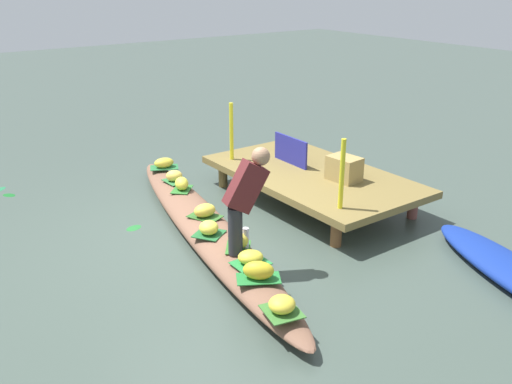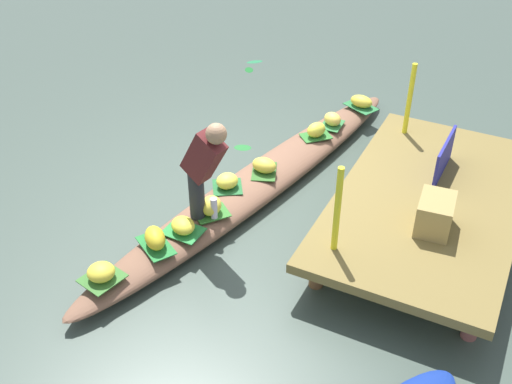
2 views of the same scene
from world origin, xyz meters
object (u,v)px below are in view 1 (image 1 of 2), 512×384
at_px(banana_bunch_0, 258,270).
at_px(vendor_boat, 205,228).
at_px(produce_crate, 344,169).
at_px(vendor_person, 245,195).
at_px(water_bottle, 246,238).
at_px(banana_bunch_8, 251,257).
at_px(banana_bunch_2, 209,228).
at_px(banana_bunch_5, 182,183).
at_px(banana_bunch_4, 238,239).
at_px(banana_bunch_3, 205,210).
at_px(banana_bunch_1, 174,176).
at_px(banana_bunch_6, 282,304).
at_px(market_banner, 291,150).
at_px(banana_bunch_7, 164,163).

bearing_deg(banana_bunch_0, vendor_boat, 168.25).
height_order(banana_bunch_0, produce_crate, produce_crate).
xyz_separation_m(vendor_person, water_bottle, (-0.07, 0.05, -0.56)).
bearing_deg(vendor_boat, produce_crate, 91.55).
distance_m(banana_bunch_0, banana_bunch_8, 0.33).
height_order(banana_bunch_2, banana_bunch_5, banana_bunch_5).
bearing_deg(banana_bunch_4, vendor_person, 6.17).
relative_size(banana_bunch_4, produce_crate, 0.57).
bearing_deg(banana_bunch_2, vendor_boat, 155.01).
bearing_deg(banana_bunch_8, banana_bunch_5, 168.60).
relative_size(banana_bunch_3, banana_bunch_5, 1.10).
height_order(banana_bunch_1, vendor_person, vendor_person).
bearing_deg(water_bottle, banana_bunch_0, -24.49).
bearing_deg(water_bottle, banana_bunch_4, -129.57).
bearing_deg(banana_bunch_6, banana_bunch_3, 166.41).
bearing_deg(banana_bunch_5, produce_crate, 50.90).
relative_size(banana_bunch_6, produce_crate, 0.58).
bearing_deg(banana_bunch_2, banana_bunch_3, 154.08).
bearing_deg(banana_bunch_6, banana_bunch_2, 169.89).
relative_size(banana_bunch_1, banana_bunch_3, 0.84).
distance_m(banana_bunch_4, banana_bunch_5, 2.01).
xyz_separation_m(banana_bunch_1, water_bottle, (2.40, -0.38, 0.04)).
bearing_deg(banana_bunch_3, banana_bunch_4, -8.46).
bearing_deg(vendor_person, produce_crate, 107.05).
xyz_separation_m(banana_bunch_1, banana_bunch_3, (1.38, -0.31, 0.00)).
height_order(banana_bunch_0, banana_bunch_6, banana_bunch_0).
xyz_separation_m(banana_bunch_3, banana_bunch_4, (0.96, -0.14, 0.01)).
distance_m(banana_bunch_6, market_banner, 3.73).
bearing_deg(market_banner, water_bottle, -49.72).
bearing_deg(banana_bunch_5, market_banner, 74.76).
height_order(banana_bunch_1, banana_bunch_8, banana_bunch_1).
distance_m(banana_bunch_1, banana_bunch_6, 3.74).
height_order(banana_bunch_3, banana_bunch_5, banana_bunch_5).
relative_size(banana_bunch_5, banana_bunch_6, 1.02).
relative_size(vendor_boat, banana_bunch_8, 20.35).
bearing_deg(banana_bunch_8, banana_bunch_6, -18.16).
relative_size(banana_bunch_6, market_banner, 0.34).
relative_size(banana_bunch_0, produce_crate, 0.72).
bearing_deg(produce_crate, banana_bunch_0, -62.71).
bearing_deg(banana_bunch_7, banana_bunch_4, -11.68).
bearing_deg(banana_bunch_1, banana_bunch_2, -16.12).
distance_m(banana_bunch_4, banana_bunch_8, 0.40).
bearing_deg(banana_bunch_8, banana_bunch_4, 164.93).
bearing_deg(vendor_person, banana_bunch_5, 170.29).
height_order(banana_bunch_0, water_bottle, water_bottle).
distance_m(banana_bunch_1, banana_bunch_5, 0.38).
height_order(vendor_boat, banana_bunch_3, banana_bunch_3).
bearing_deg(banana_bunch_8, banana_bunch_2, 178.70).
bearing_deg(market_banner, produce_crate, 9.20).
xyz_separation_m(vendor_boat, banana_bunch_3, (-0.06, 0.04, 0.22)).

